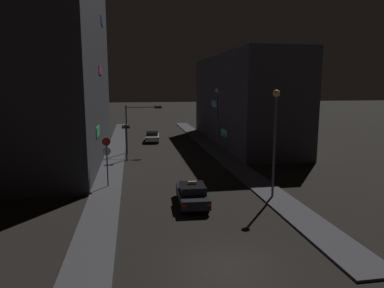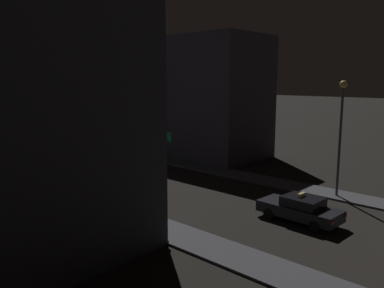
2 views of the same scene
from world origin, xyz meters
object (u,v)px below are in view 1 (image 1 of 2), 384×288
object	(u,v)px
sign_pole_left	(107,156)
traffic_light_left_kerb	(126,135)
far_car	(152,136)
taxi	(192,194)
street_lamp_near_block	(275,127)
street_lamp_far_block	(217,107)
traffic_light_overhead	(140,119)

from	to	relation	value
sign_pole_left	traffic_light_left_kerb	bearing A→B (deg)	82.36
far_car	traffic_light_left_kerb	xyz separation A→B (m)	(-3.36, -12.16, 2.00)
taxi	street_lamp_near_block	xyz separation A→B (m)	(5.77, 0.39, 4.28)
far_car	sign_pole_left	size ratio (longest dim) A/B	1.20
street_lamp_far_block	sign_pole_left	bearing A→B (deg)	-132.01
taxi	traffic_light_overhead	world-z (taller)	traffic_light_overhead
sign_pole_left	street_lamp_far_block	distance (m)	17.91
traffic_light_overhead	street_lamp_far_block	xyz separation A→B (m)	(9.04, -0.28, 1.29)
traffic_light_left_kerb	street_lamp_far_block	size ratio (longest dim) A/B	0.52
traffic_light_overhead	street_lamp_far_block	distance (m)	9.13
street_lamp_near_block	street_lamp_far_block	bearing A→B (deg)	89.07
traffic_light_left_kerb	street_lamp_near_block	bearing A→B (deg)	-54.23
sign_pole_left	street_lamp_near_block	world-z (taller)	street_lamp_near_block
taxi	street_lamp_near_block	size ratio (longest dim) A/B	0.61
traffic_light_overhead	traffic_light_left_kerb	size ratio (longest dim) A/B	1.46
taxi	far_car	xyz separation A→B (m)	(-1.12, 26.78, -0.00)
taxi	street_lamp_near_block	bearing A→B (deg)	3.84
traffic_light_overhead	traffic_light_left_kerb	xyz separation A→B (m)	(-1.50, -3.78, -1.29)
traffic_light_overhead	street_lamp_far_block	size ratio (longest dim) A/B	0.76
traffic_light_overhead	street_lamp_near_block	world-z (taller)	street_lamp_near_block
street_lamp_far_block	traffic_light_overhead	bearing A→B (deg)	178.21
traffic_light_overhead	street_lamp_near_block	bearing A→B (deg)	-64.09
sign_pole_left	street_lamp_near_block	distance (m)	12.68
far_car	traffic_light_overhead	size ratio (longest dim) A/B	0.81
sign_pole_left	street_lamp_near_block	bearing A→B (deg)	-21.67
taxi	sign_pole_left	world-z (taller)	sign_pole_left
far_car	street_lamp_far_block	xyz separation A→B (m)	(7.18, -8.67, 4.58)
taxi	street_lamp_far_block	distance (m)	19.64
taxi	street_lamp_far_block	xyz separation A→B (m)	(6.06, 18.11, 4.58)
sign_pole_left	street_lamp_far_block	xyz separation A→B (m)	(11.83, 13.14, 2.86)
far_car	traffic_light_overhead	world-z (taller)	traffic_light_overhead
taxi	sign_pole_left	xyz separation A→B (m)	(-5.77, 4.98, 1.72)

